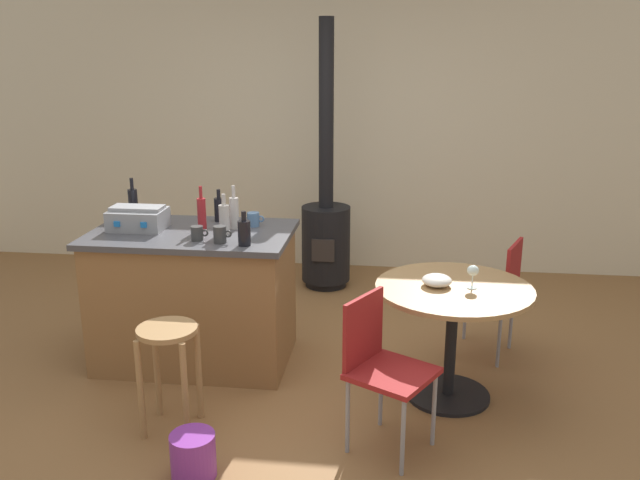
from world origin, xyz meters
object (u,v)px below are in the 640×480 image
at_px(folding_chair_far, 381,362).
at_px(wine_glass, 473,271).
at_px(wood_stove, 326,226).
at_px(bottle_1, 133,203).
at_px(kitchen_island, 195,296).
at_px(bottle_5, 234,212).
at_px(serving_bowl, 437,280).
at_px(bottle_2, 202,213).
at_px(dining_table, 453,314).
at_px(cup_1, 197,233).
at_px(plastic_bucket, 193,455).
at_px(wooden_stool, 169,354).
at_px(bottle_0, 219,209).
at_px(bottle_3, 244,232).
at_px(cup_2, 253,219).
at_px(toolbox, 138,218).
at_px(bottle_4, 224,218).
at_px(folding_chair_near, 494,289).

xyz_separation_m(folding_chair_far, wine_glass, (0.51, 0.57, 0.34)).
relative_size(wood_stove, bottle_1, 8.04).
bearing_deg(kitchen_island, wine_glass, -10.45).
xyz_separation_m(bottle_5, serving_bowl, (1.35, -0.42, -0.28)).
bearing_deg(bottle_2, dining_table, -12.43).
distance_m(bottle_5, serving_bowl, 1.44).
bearing_deg(cup_1, plastic_bucket, -76.26).
bearing_deg(wood_stove, dining_table, -62.68).
height_order(wooden_stool, cup_1, cup_1).
xyz_separation_m(wood_stove, bottle_1, (-1.24, -1.33, 0.48)).
bearing_deg(bottle_0, folding_chair_far, -44.82).
distance_m(kitchen_island, wooden_stool, 0.89).
bearing_deg(bottle_1, bottle_3, -30.97).
height_order(bottle_3, cup_2, bottle_3).
xyz_separation_m(bottle_3, plastic_bucket, (-0.06, -1.02, -0.90)).
bearing_deg(bottle_3, bottle_0, 119.01).
distance_m(serving_bowl, plastic_bucket, 1.72).
distance_m(wooden_stool, cup_2, 1.21).
xyz_separation_m(toolbox, bottle_4, (0.61, -0.04, 0.03)).
distance_m(bottle_5, cup_2, 0.15).
bearing_deg(serving_bowl, plastic_bucket, -141.63).
bearing_deg(dining_table, serving_bowl, 179.14).
xyz_separation_m(bottle_2, bottle_5, (0.21, 0.06, -0.00)).
bearing_deg(plastic_bucket, bottle_3, 86.91).
bearing_deg(bottle_3, wood_stove, 81.18).
bearing_deg(serving_bowl, bottle_1, 164.12).
xyz_separation_m(bottle_0, bottle_3, (0.31, -0.57, -0.00)).
bearing_deg(folding_chair_far, bottle_3, 144.83).
bearing_deg(wood_stove, kitchen_island, -114.28).
bearing_deg(wooden_stool, dining_table, 19.20).
distance_m(wooden_stool, bottle_3, 0.88).
relative_size(dining_table, wood_stove, 0.40).
bearing_deg(folding_chair_far, dining_table, 54.64).
distance_m(folding_chair_far, bottle_5, 1.54).
relative_size(folding_chair_near, cup_1, 7.46).
height_order(cup_1, cup_2, cup_2).
distance_m(bottle_2, serving_bowl, 1.62).
distance_m(dining_table, bottle_4, 1.59).
bearing_deg(cup_1, folding_chair_near, 15.15).
xyz_separation_m(folding_chair_near, bottle_0, (-1.94, -0.04, 0.53)).
bearing_deg(cup_2, folding_chair_far, -49.42).
xyz_separation_m(folding_chair_far, bottle_5, (-1.04, 1.00, 0.55)).
bearing_deg(cup_1, cup_2, 54.14).
distance_m(bottle_2, cup_1, 0.26).
relative_size(bottle_3, serving_bowl, 1.21).
height_order(dining_table, toolbox, toolbox).
bearing_deg(bottle_4, bottle_1, 157.38).
bearing_deg(bottle_3, folding_chair_far, -35.17).
bearing_deg(kitchen_island, bottle_4, -6.61).
relative_size(kitchen_island, bottle_4, 5.04).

